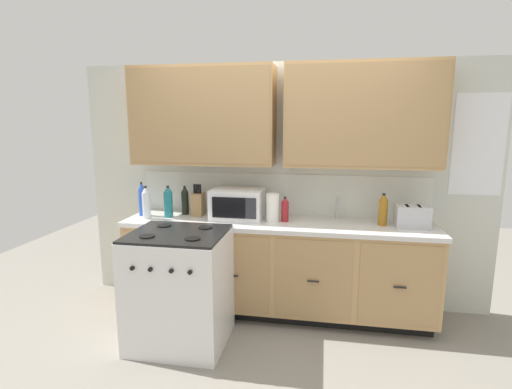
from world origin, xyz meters
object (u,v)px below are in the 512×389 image
object	(u,v)px
stove_range	(179,288)
knife_block	(198,204)
bottle_red	(285,209)
bottle_dark	(185,200)
bottle_blue	(142,199)
paper_towel_roll	(273,208)
bottle_teal	(168,202)
bottle_clear	(146,203)
bottle_amber	(383,210)
toaster	(412,216)
microwave	(237,204)

from	to	relation	value
stove_range	knife_block	distance (m)	0.91
bottle_red	bottle_dark	world-z (taller)	bottle_dark
bottle_blue	bottle_dark	distance (m)	0.41
bottle_blue	bottle_dark	size ratio (longest dim) A/B	1.16
stove_range	paper_towel_roll	bearing A→B (deg)	41.88
bottle_dark	bottle_teal	distance (m)	0.18
bottle_teal	bottle_blue	bearing A→B (deg)	177.72
paper_towel_roll	bottle_dark	bearing A→B (deg)	170.61
paper_towel_roll	bottle_dark	xyz separation A→B (m)	(-0.89, 0.15, 0.01)
stove_range	bottle_clear	bearing A→B (deg)	134.21
bottle_amber	bottle_blue	bearing A→B (deg)	-179.27
bottle_teal	bottle_amber	xyz separation A→B (m)	(1.98, 0.04, -0.01)
bottle_blue	bottle_red	bearing A→B (deg)	0.50
knife_block	bottle_blue	distance (m)	0.55
bottle_clear	toaster	bearing A→B (deg)	2.62
paper_towel_roll	bottle_red	world-z (taller)	paper_towel_roll
stove_range	microwave	distance (m)	0.95
knife_block	bottle_dark	xyz separation A→B (m)	(-0.14, 0.03, 0.02)
toaster	bottle_dark	distance (m)	2.11
stove_range	bottle_red	bearing A→B (deg)	39.08
stove_range	bottle_dark	world-z (taller)	bottle_dark
bottle_dark	bottle_clear	bearing A→B (deg)	-141.70
knife_block	bottle_teal	size ratio (longest dim) A/B	1.02
toaster	knife_block	distance (m)	1.97
bottle_red	bottle_dark	xyz separation A→B (m)	(-1.00, 0.12, 0.03)
stove_range	bottle_amber	distance (m)	1.87
microwave	bottle_clear	world-z (taller)	bottle_clear
knife_block	paper_towel_roll	world-z (taller)	knife_block
microwave	bottle_clear	distance (m)	0.86
microwave	bottle_dark	size ratio (longest dim) A/B	1.69
microwave	bottle_dark	distance (m)	0.55
stove_range	bottle_clear	distance (m)	0.94
stove_range	bottle_red	size ratio (longest dim) A/B	4.12
bottle_amber	toaster	bearing A→B (deg)	-5.90
stove_range	bottle_clear	size ratio (longest dim) A/B	3.06
microwave	bottle_blue	size ratio (longest dim) A/B	1.46
knife_block	stove_range	bearing A→B (deg)	-84.54
knife_block	bottle_red	xyz separation A→B (m)	(0.86, -0.09, -0.00)
microwave	paper_towel_roll	bearing A→B (deg)	-11.52
bottle_red	paper_towel_roll	bearing A→B (deg)	-163.76
bottle_teal	toaster	bearing A→B (deg)	0.38
paper_towel_roll	bottle_clear	size ratio (longest dim) A/B	0.84
knife_block	bottle_dark	bearing A→B (deg)	168.18
paper_towel_roll	bottle_dark	world-z (taller)	bottle_dark
microwave	knife_block	bearing A→B (deg)	173.32
toaster	bottle_clear	size ratio (longest dim) A/B	0.90
knife_block	bottle_teal	distance (m)	0.28
knife_block	paper_towel_roll	xyz separation A→B (m)	(0.75, -0.12, 0.01)
bottle_blue	bottle_amber	world-z (taller)	bottle_blue
toaster	bottle_clear	world-z (taller)	bottle_clear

